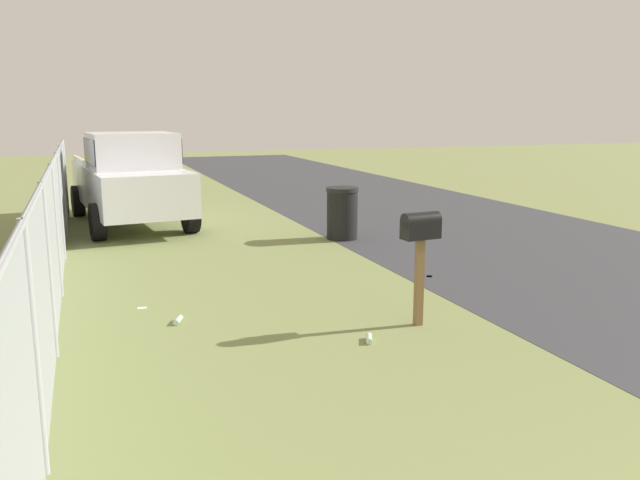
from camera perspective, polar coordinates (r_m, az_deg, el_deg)
mailbox at (r=7.76m, az=8.85°, el=0.37°), size 0.24×0.48×1.39m
pickup_truck at (r=15.19m, az=-16.41°, el=5.38°), size 5.29×2.59×2.09m
trash_bin at (r=13.06m, az=1.97°, el=2.38°), size 0.65×0.65×1.05m
fence_section at (r=8.42m, az=-22.50°, el=-0.22°), size 16.93×0.07×1.86m
litter_wrapper_midfield_a at (r=8.90m, az=-15.42°, el=-5.78°), size 0.09×0.12×0.01m
litter_wrapper_midfield_b at (r=10.32m, az=9.59°, el=-3.17°), size 0.15×0.14×0.01m
litter_bottle_near_hydrant at (r=8.19m, az=-12.38°, el=-6.91°), size 0.23×0.15×0.07m
litter_bottle_by_mailbox at (r=7.41m, az=4.34°, el=-8.65°), size 0.23×0.15×0.07m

